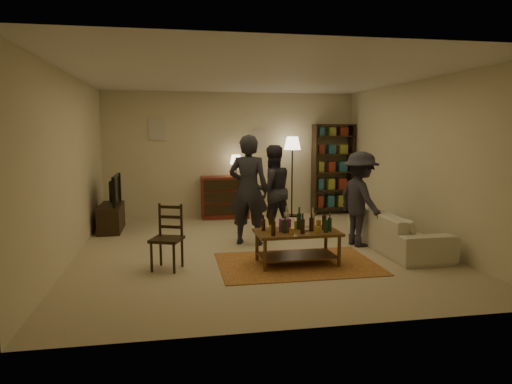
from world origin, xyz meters
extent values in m
plane|color=#C6B793|center=(0.00, 0.00, 0.00)|extent=(6.00, 6.00, 0.00)
plane|color=beige|center=(0.00, 3.00, 1.35)|extent=(5.50, 0.00, 5.50)
plane|color=beige|center=(-2.75, 0.00, 1.35)|extent=(0.00, 6.00, 6.00)
plane|color=beige|center=(2.75, 0.00, 1.35)|extent=(0.00, 6.00, 6.00)
plane|color=beige|center=(0.00, -3.00, 1.35)|extent=(5.50, 0.00, 5.50)
plane|color=white|center=(0.00, 0.00, 2.70)|extent=(6.00, 6.00, 0.00)
cube|color=beige|center=(-1.60, 2.98, 1.90)|extent=(0.35, 0.03, 0.45)
cube|color=beige|center=(0.60, 2.98, 1.70)|extent=(0.30, 0.03, 0.40)
cube|color=maroon|center=(0.41, -0.93, 0.01)|extent=(2.20, 1.50, 0.01)
cube|color=brown|center=(0.41, -0.93, 0.46)|extent=(1.19, 0.67, 0.04)
cube|color=brown|center=(0.41, -0.93, 0.13)|extent=(1.08, 0.57, 0.02)
cylinder|color=brown|center=(-0.10, -1.21, 0.22)|extent=(0.05, 0.05, 0.44)
cylinder|color=brown|center=(0.94, -1.18, 0.22)|extent=(0.05, 0.05, 0.44)
cylinder|color=brown|center=(-0.12, -0.69, 0.22)|extent=(0.05, 0.05, 0.44)
cylinder|color=brown|center=(0.93, -0.66, 0.22)|extent=(0.05, 0.05, 0.44)
cylinder|color=#B58B29|center=(0.04, -0.96, 0.53)|extent=(0.07, 0.07, 0.10)
cylinder|color=#B58B29|center=(0.28, -1.12, 0.52)|extent=(0.07, 0.07, 0.09)
cylinder|color=#B58B29|center=(0.45, -0.75, 0.53)|extent=(0.07, 0.07, 0.11)
cylinder|color=#B58B29|center=(0.65, -1.12, 0.52)|extent=(0.07, 0.07, 0.09)
cylinder|color=#B58B29|center=(0.79, -0.71, 0.53)|extent=(0.07, 0.07, 0.10)
cube|color=#843188|center=(0.23, -0.92, 0.57)|extent=(0.16, 0.13, 0.18)
cylinder|color=gray|center=(0.53, -0.95, 0.49)|extent=(0.12, 0.12, 0.03)
cube|color=black|center=(-1.39, -0.85, 0.42)|extent=(0.50, 0.50, 0.04)
cylinder|color=black|center=(-1.59, -0.94, 0.20)|extent=(0.04, 0.04, 0.41)
cylinder|color=black|center=(-1.29, -1.06, 0.20)|extent=(0.04, 0.04, 0.41)
cylinder|color=black|center=(-1.48, -0.65, 0.20)|extent=(0.04, 0.04, 0.41)
cylinder|color=black|center=(-1.18, -0.76, 0.20)|extent=(0.04, 0.04, 0.41)
cube|color=black|center=(-1.33, -0.71, 0.67)|extent=(0.30, 0.14, 0.46)
cube|color=black|center=(-2.45, 1.80, 0.25)|extent=(0.40, 1.00, 0.50)
imported|color=black|center=(-2.43, 1.80, 0.78)|extent=(0.13, 0.97, 0.56)
cube|color=maroon|center=(-0.20, 2.72, 0.45)|extent=(1.00, 0.48, 0.90)
cube|color=black|center=(-0.20, 2.47, 0.22)|extent=(0.92, 0.02, 0.22)
cube|color=black|center=(-0.20, 2.47, 0.48)|extent=(0.92, 0.02, 0.22)
cube|color=black|center=(-0.20, 2.47, 0.74)|extent=(0.92, 0.02, 0.22)
cylinder|color=black|center=(0.05, 2.72, 0.92)|extent=(0.12, 0.12, 0.04)
cylinder|color=black|center=(0.05, 2.72, 1.05)|extent=(0.02, 0.02, 0.22)
cone|color=#FFE5B2|center=(0.05, 2.72, 1.26)|extent=(0.26, 0.26, 0.20)
cube|color=black|center=(1.82, 2.78, 1.00)|extent=(0.04, 0.34, 2.00)
cube|color=black|center=(2.68, 2.78, 1.00)|extent=(0.04, 0.34, 2.00)
cube|color=black|center=(2.25, 2.78, 0.15)|extent=(0.90, 0.34, 0.03)
cube|color=black|center=(2.25, 2.78, 0.55)|extent=(0.90, 0.34, 0.03)
cube|color=black|center=(2.25, 2.78, 0.95)|extent=(0.90, 0.34, 0.03)
cube|color=black|center=(2.25, 2.78, 1.35)|extent=(0.90, 0.34, 0.03)
cube|color=black|center=(2.25, 2.78, 1.75)|extent=(0.90, 0.34, 0.03)
cube|color=black|center=(2.25, 2.78, 2.00)|extent=(0.90, 0.34, 0.03)
cube|color=maroon|center=(1.95, 2.78, 0.29)|extent=(0.12, 0.22, 0.26)
cube|color=#286279|center=(2.20, 2.78, 0.29)|extent=(0.15, 0.22, 0.26)
cube|color=#939D34|center=(2.47, 2.78, 0.29)|extent=(0.18, 0.22, 0.26)
cube|color=#286279|center=(1.95, 2.78, 0.69)|extent=(0.12, 0.22, 0.24)
cube|color=#939D34|center=(2.20, 2.78, 0.69)|extent=(0.15, 0.22, 0.24)
cube|color=maroon|center=(2.47, 2.78, 0.69)|extent=(0.18, 0.22, 0.24)
cube|color=#939D34|center=(1.95, 2.78, 1.07)|extent=(0.12, 0.22, 0.22)
cube|color=maroon|center=(2.20, 2.78, 1.07)|extent=(0.15, 0.22, 0.22)
cube|color=#286279|center=(2.47, 2.78, 1.07)|extent=(0.18, 0.22, 0.22)
cube|color=maroon|center=(1.95, 2.78, 1.47)|extent=(0.12, 0.22, 0.20)
cube|color=#286279|center=(2.20, 2.78, 1.47)|extent=(0.15, 0.22, 0.20)
cube|color=#939D34|center=(2.47, 2.78, 1.47)|extent=(0.18, 0.22, 0.20)
cube|color=#286279|center=(1.95, 2.78, 1.85)|extent=(0.12, 0.22, 0.18)
cube|color=#939D34|center=(2.20, 2.78, 1.85)|extent=(0.15, 0.22, 0.18)
cube|color=maroon|center=(2.47, 2.78, 1.85)|extent=(0.18, 0.22, 0.18)
cylinder|color=black|center=(1.27, 2.63, 0.01)|extent=(0.28, 0.28, 0.03)
cylinder|color=black|center=(1.27, 2.63, 0.78)|extent=(0.03, 0.03, 1.55)
cone|color=#FFE5B2|center=(1.27, 2.63, 1.61)|extent=(0.36, 0.36, 0.28)
imported|color=beige|center=(2.20, -0.40, 0.30)|extent=(0.81, 2.08, 0.61)
imported|color=#23242B|center=(-0.07, 0.34, 0.91)|extent=(0.78, 0.65, 1.81)
imported|color=#2A2931|center=(0.47, 1.02, 0.81)|extent=(0.91, 0.77, 1.62)
imported|color=#292830|center=(1.70, -0.08, 0.77)|extent=(0.76, 1.09, 1.54)
camera|label=1|loc=(-1.27, -6.98, 1.86)|focal=32.00mm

